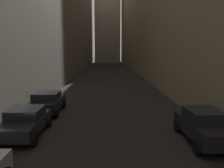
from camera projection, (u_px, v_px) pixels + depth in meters
The scene contains 6 objects.
ground_plane at pixel (108, 76), 41.63m from camera, with size 264.00×264.00×0.00m, color black.
building_block_left at pixel (38, 9), 41.73m from camera, with size 13.68×108.00×23.42m, color #60594F.
building_block_right at pixel (171, 2), 42.05m from camera, with size 11.62×108.00×25.90m, color gray.
parked_car_left_third at pixel (25, 122), 12.12m from camera, with size 1.98×4.02×1.39m.
parked_car_left_far at pixel (47, 102), 16.65m from camera, with size 2.03×4.20×1.46m.
parked_car_right_third at pixel (204, 125), 11.26m from camera, with size 1.88×4.22×1.56m.
Camera 1 is at (-0.19, 6.56, 4.32)m, focal length 38.02 mm.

